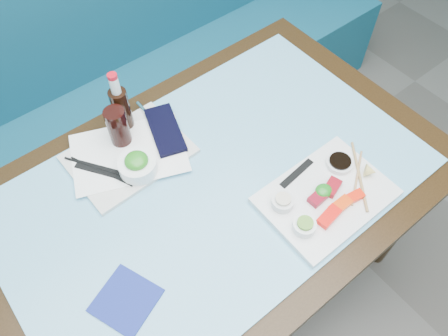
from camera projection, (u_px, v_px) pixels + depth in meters
booth_bench at (101, 107)px, 1.97m from camera, size 3.00×0.56×1.17m
dining_table at (214, 199)px, 1.35m from camera, size 1.40×0.90×0.75m
glass_top at (213, 184)px, 1.28m from camera, size 1.22×0.76×0.01m
sashimi_plate at (326, 196)px, 1.24m from camera, size 0.36×0.26×0.02m
salmon_left at (329, 217)px, 1.18m from camera, size 0.08×0.04×0.02m
salmon_mid at (340, 205)px, 1.20m from camera, size 0.07×0.03×0.02m
salmon_right at (354, 197)px, 1.22m from camera, size 0.06×0.04×0.01m
tuna_left at (318, 198)px, 1.22m from camera, size 0.06×0.04×0.02m
tuna_right at (332, 187)px, 1.23m from camera, size 0.07×0.05×0.02m
seaweed_garnish at (324, 191)px, 1.22m from camera, size 0.06×0.06×0.03m
ramekin_wasabi at (304, 226)px, 1.16m from camera, size 0.08×0.08×0.03m
wasabi_fill at (305, 223)px, 1.15m from camera, size 0.05×0.05×0.01m
ramekin_ginger at (283, 202)px, 1.20m from camera, size 0.08×0.08×0.03m
ginger_fill at (283, 199)px, 1.19m from camera, size 0.05×0.05×0.01m
soy_dish at (339, 163)px, 1.28m from camera, size 0.09×0.09×0.02m
soy_fill at (340, 161)px, 1.28m from camera, size 0.08×0.08×0.01m
lemon_wedge at (370, 171)px, 1.25m from camera, size 0.05×0.05×0.04m
chopstick_sleeve at (297, 173)px, 1.27m from camera, size 0.13×0.03×0.00m
wooden_chopstick_a at (357, 177)px, 1.26m from camera, size 0.17×0.11×0.01m
wooden_chopstick_b at (359, 175)px, 1.26m from camera, size 0.16×0.19×0.01m
serving_tray at (129, 154)px, 1.33m from camera, size 0.36×0.27×0.01m
paper_placemat at (129, 153)px, 1.32m from camera, size 0.40×0.35×0.00m
seaweed_bowl at (138, 166)px, 1.27m from camera, size 0.12×0.12×0.05m
seaweed_salad at (136, 160)px, 1.24m from camera, size 0.09×0.09×0.03m
cola_glass at (118, 127)px, 1.30m from camera, size 0.07×0.07×0.13m
navy_pouch at (165, 130)px, 1.36m from camera, size 0.14×0.22×0.02m
fork at (145, 112)px, 1.41m from camera, size 0.01×0.10×0.01m
black_chopstick_a at (101, 171)px, 1.28m from camera, size 0.09×0.20×0.01m
black_chopstick_b at (104, 170)px, 1.28m from camera, size 0.14×0.23×0.01m
tray_sleeve at (103, 171)px, 1.28m from camera, size 0.12×0.16×0.00m
cola_bottle_body at (122, 110)px, 1.33m from camera, size 0.07×0.07×0.16m
cola_bottle_neck at (115, 85)px, 1.25m from camera, size 0.04×0.04×0.06m
cola_bottle_cap at (112, 76)px, 1.22m from camera, size 0.03×0.03×0.01m
blue_napkin at (126, 300)px, 1.08m from camera, size 0.18×0.18×0.01m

